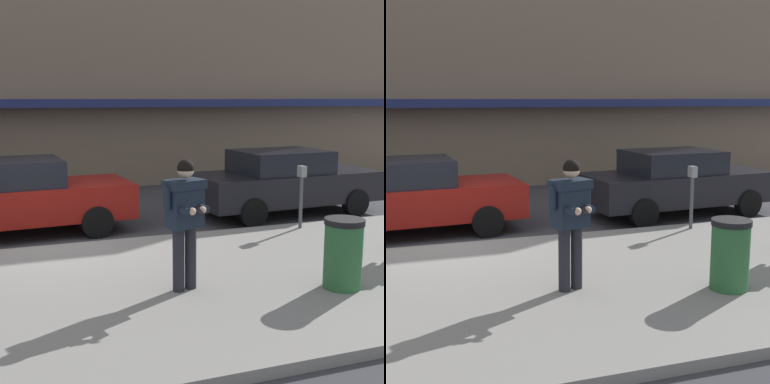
# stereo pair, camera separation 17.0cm
# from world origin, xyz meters

# --- Properties ---
(ground_plane) EXTENTS (80.00, 80.00, 0.00)m
(ground_plane) POSITION_xyz_m (0.00, 0.00, 0.00)
(ground_plane) COLOR #3D3D42
(sidewalk) EXTENTS (32.00, 5.30, 0.14)m
(sidewalk) POSITION_xyz_m (1.00, -2.85, 0.07)
(sidewalk) COLOR gray
(sidewalk) RESTS_ON ground
(curb_paint_line) EXTENTS (28.00, 0.12, 0.01)m
(curb_paint_line) POSITION_xyz_m (1.00, 0.05, 0.00)
(curb_paint_line) COLOR silver
(curb_paint_line) RESTS_ON ground
(storefront_facade) EXTENTS (28.00, 4.70, 10.49)m
(storefront_facade) POSITION_xyz_m (1.00, 8.49, 5.24)
(storefront_facade) COLOR #84705B
(storefront_facade) RESTS_ON ground
(parked_sedan_mid) EXTENTS (4.61, 2.16, 1.54)m
(parked_sedan_mid) POSITION_xyz_m (-0.51, 1.32, 0.79)
(parked_sedan_mid) COLOR maroon
(parked_sedan_mid) RESTS_ON ground
(parked_sedan_far) EXTENTS (4.62, 2.18, 1.54)m
(parked_sedan_far) POSITION_xyz_m (5.57, 1.25, 0.79)
(parked_sedan_far) COLOR black
(parked_sedan_far) RESTS_ON ground
(man_texting_on_phone) EXTENTS (0.63, 0.64, 1.81)m
(man_texting_on_phone) POSITION_xyz_m (1.54, -3.18, 1.25)
(man_texting_on_phone) COLOR #23232B
(man_texting_on_phone) RESTS_ON sidewalk
(parking_meter) EXTENTS (0.12, 0.18, 1.27)m
(parking_meter) POSITION_xyz_m (4.91, -0.60, 0.97)
(parking_meter) COLOR #4C4C51
(parking_meter) RESTS_ON sidewalk
(trash_bin) EXTENTS (0.55, 0.55, 0.98)m
(trash_bin) POSITION_xyz_m (3.61, -3.84, 0.63)
(trash_bin) COLOR #2D6638
(trash_bin) RESTS_ON sidewalk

